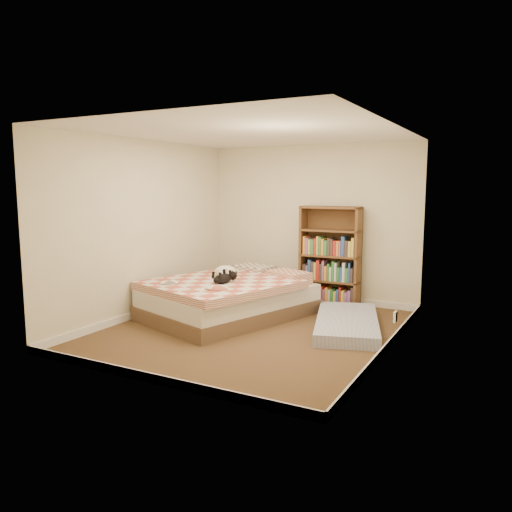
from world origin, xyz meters
The scene contains 6 objects.
room centered at (0.00, 0.00, 1.20)m, with size 3.51×4.01×2.51m.
bed centered at (-0.61, 0.48, 0.27)m, with size 2.18×2.62×0.60m.
bookshelf centered at (0.41, 1.80, 0.56)m, with size 0.93×0.32×1.55m.
floor_mattress centered at (1.07, 0.62, 0.08)m, with size 0.77×1.72×0.15m, color #6575A8.
black_cat centered at (-0.53, 0.18, 0.61)m, with size 0.25×0.66×0.15m.
white_dog centered at (-0.77, 0.61, 0.62)m, with size 0.43×0.44×0.16m.
Camera 1 is at (2.99, -5.50, 1.85)m, focal length 35.00 mm.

